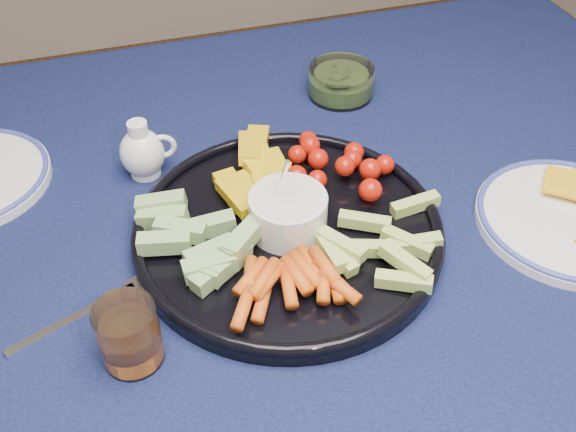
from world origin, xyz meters
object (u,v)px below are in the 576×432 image
object	(u,v)px
creamer_pitcher	(143,152)
cheese_plate	(569,217)
dining_table	(220,275)
juice_tumbler	(130,338)
crudite_platter	(286,226)
pickle_bowl	(341,83)

from	to	relation	value
creamer_pitcher	cheese_plate	xyz separation A→B (m)	(0.52, -0.28, -0.03)
dining_table	juice_tumbler	distance (m)	0.24
crudite_platter	pickle_bowl	xyz separation A→B (m)	(0.19, 0.30, -0.00)
dining_table	pickle_bowl	distance (m)	0.40
dining_table	crudite_platter	distance (m)	0.15
dining_table	cheese_plate	bearing A→B (deg)	-15.84
creamer_pitcher	juice_tumbler	size ratio (longest dim) A/B	1.12
crudite_platter	juice_tumbler	xyz separation A→B (m)	(-0.21, -0.12, 0.01)
cheese_plate	crudite_platter	bearing A→B (deg)	166.82
dining_table	juice_tumbler	world-z (taller)	juice_tumbler
dining_table	creamer_pitcher	xyz separation A→B (m)	(-0.07, 0.15, 0.13)
cheese_plate	juice_tumbler	distance (m)	0.58
cheese_plate	juice_tumbler	world-z (taller)	juice_tumbler
dining_table	creamer_pitcher	bearing A→B (deg)	114.71
crudite_platter	juice_tumbler	bearing A→B (deg)	-149.58
creamer_pitcher	pickle_bowl	bearing A→B (deg)	18.22
dining_table	cheese_plate	size ratio (longest dim) A/B	6.87
pickle_bowl	cheese_plate	bearing A→B (deg)	-65.77
dining_table	crudite_platter	bearing A→B (deg)	-26.39
dining_table	juice_tumbler	size ratio (longest dim) A/B	21.19
dining_table	crudite_platter	size ratio (longest dim) A/B	4.17
creamer_pitcher	pickle_bowl	distance (m)	0.36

